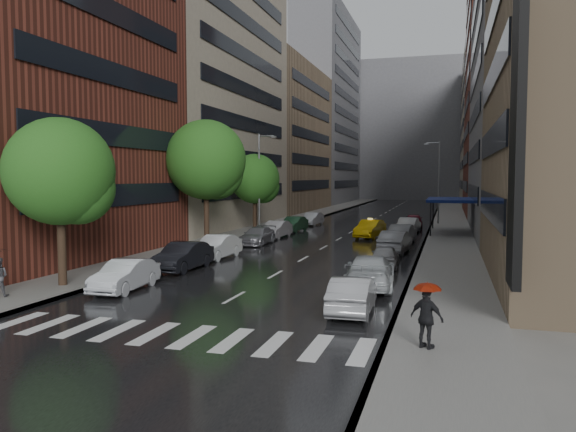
% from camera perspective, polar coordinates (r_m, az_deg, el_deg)
% --- Properties ---
extents(ground, '(220.00, 220.00, 0.00)m').
position_cam_1_polar(ground, '(21.23, -9.52, -10.39)').
color(ground, gray).
rests_on(ground, ground).
extents(road, '(14.00, 140.00, 0.01)m').
position_cam_1_polar(road, '(69.31, 8.63, -0.39)').
color(road, black).
rests_on(road, ground).
extents(sidewalk_left, '(4.00, 140.00, 0.15)m').
position_cam_1_polar(sidewalk_left, '(71.02, 1.41, -0.18)').
color(sidewalk_left, gray).
rests_on(sidewalk_left, ground).
extents(sidewalk_right, '(4.00, 140.00, 0.15)m').
position_cam_1_polar(sidewalk_right, '(68.72, 16.09, -0.48)').
color(sidewalk_right, gray).
rests_on(sidewalk_right, ground).
extents(crosswalk, '(13.15, 2.80, 0.01)m').
position_cam_1_polar(crosswalk, '(19.42, -11.58, -11.75)').
color(crosswalk, silver).
rests_on(crosswalk, ground).
extents(buildings_left, '(8.00, 108.00, 38.00)m').
position_cam_1_polar(buildings_left, '(81.65, -1.13, 11.55)').
color(buildings_left, maroon).
rests_on(buildings_left, ground).
extents(buildings_right, '(8.05, 109.10, 36.00)m').
position_cam_1_polar(buildings_right, '(76.10, 20.92, 11.12)').
color(buildings_right, '#937A5B').
rests_on(buildings_right, ground).
extents(building_far, '(40.00, 14.00, 32.00)m').
position_cam_1_polar(building_far, '(137.24, 12.44, 8.40)').
color(building_far, slate).
rests_on(building_far, ground).
extents(tree_near, '(5.03, 5.03, 8.02)m').
position_cam_1_polar(tree_near, '(28.36, -22.18, 4.17)').
color(tree_near, '#382619').
rests_on(tree_near, ground).
extents(tree_mid, '(5.97, 5.97, 9.52)m').
position_cam_1_polar(tree_mid, '(42.51, -8.33, 5.66)').
color(tree_mid, '#382619').
rests_on(tree_mid, ground).
extents(tree_far, '(4.65, 4.65, 7.40)m').
position_cam_1_polar(tree_far, '(52.60, -3.40, 3.78)').
color(tree_far, '#382619').
rests_on(tree_far, ground).
extents(taxi, '(2.35, 4.90, 1.55)m').
position_cam_1_polar(taxi, '(48.90, 8.33, -1.30)').
color(taxi, '#E8B30C').
rests_on(taxi, ground).
extents(parked_cars_left, '(1.96, 41.12, 1.58)m').
position_cam_1_polar(parked_cars_left, '(42.13, -3.91, -2.18)').
color(parked_cars_left, silver).
rests_on(parked_cars_left, ground).
extents(parked_cars_right, '(2.66, 42.57, 1.58)m').
position_cam_1_polar(parked_cars_right, '(39.38, 10.84, -2.64)').
color(parked_cars_right, gray).
rests_on(parked_cars_right, ground).
extents(ped_red_umbrella, '(1.16, 0.91, 2.01)m').
position_cam_1_polar(ped_red_umbrella, '(17.37, 13.94, -9.20)').
color(ped_red_umbrella, black).
rests_on(ped_red_umbrella, sidewalk_right).
extents(street_lamp_left, '(1.74, 0.22, 9.00)m').
position_cam_1_polar(street_lamp_left, '(51.31, -2.87, 3.59)').
color(street_lamp_left, gray).
rests_on(street_lamp_left, sidewalk_left).
extents(street_lamp_right, '(1.74, 0.22, 9.00)m').
position_cam_1_polar(street_lamp_right, '(63.54, 15.02, 3.53)').
color(street_lamp_right, gray).
rests_on(street_lamp_right, sidewalk_right).
extents(awning, '(4.00, 8.00, 3.12)m').
position_cam_1_polar(awning, '(53.57, 16.13, 1.57)').
color(awning, navy).
rests_on(awning, sidewalk_right).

